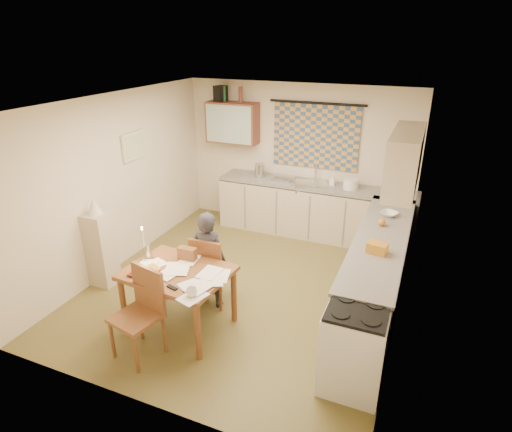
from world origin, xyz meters
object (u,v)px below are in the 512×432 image
at_px(shelf_stand, 101,249).
at_px(counter_back, 314,210).
at_px(counter_right, 378,270).
at_px(chair_far, 213,281).
at_px(stove, 354,348).
at_px(dining_table, 180,298).
at_px(person, 209,260).

bearing_deg(shelf_stand, counter_back, 49.51).
xyz_separation_m(counter_right, chair_far, (-1.94, -0.82, -0.16)).
xyz_separation_m(stove, shelf_stand, (-3.54, 0.57, 0.08)).
xyz_separation_m(dining_table, chair_far, (0.12, 0.60, -0.09)).
relative_size(counter_right, person, 2.30).
height_order(counter_back, stove, counter_back).
bearing_deg(counter_back, counter_right, -51.67).
bearing_deg(counter_back, dining_table, -104.17).
height_order(stove, shelf_stand, shelf_stand).
bearing_deg(chair_far, dining_table, 77.50).
bearing_deg(counter_back, stove, -68.21).
bearing_deg(counter_right, shelf_stand, -163.98).
bearing_deg(counter_right, person, -155.61).
bearing_deg(person, dining_table, 79.20).
distance_m(stove, person, 2.08).
distance_m(counter_right, chair_far, 2.11).
xyz_separation_m(counter_right, dining_table, (-2.05, -1.43, -0.07)).
bearing_deg(person, chair_far, -99.69).
distance_m(counter_back, counter_right, 2.07).
bearing_deg(dining_table, counter_right, 39.56).
relative_size(stove, person, 0.70).
relative_size(counter_back, counter_right, 1.12).
height_order(stove, chair_far, chair_far).
distance_m(counter_right, stove, 1.59).
bearing_deg(stove, person, 160.13).
height_order(stove, person, person).
relative_size(dining_table, chair_far, 1.28).
xyz_separation_m(chair_far, person, (-0.01, -0.06, 0.35)).
bearing_deg(chair_far, stove, 156.76).
relative_size(counter_back, dining_table, 2.71).
height_order(person, shelf_stand, person).
bearing_deg(counter_right, stove, -90.00).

